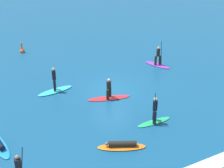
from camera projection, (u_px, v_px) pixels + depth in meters
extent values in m
plane|color=navy|center=(112.00, 90.00, 25.19)|extent=(120.00, 120.00, 0.00)
ellipsoid|color=purple|center=(157.00, 65.00, 29.37)|extent=(1.58, 2.57, 0.09)
cylinder|color=black|center=(156.00, 61.00, 29.11)|extent=(0.27, 0.27, 0.80)
cylinder|color=black|center=(160.00, 60.00, 29.23)|extent=(0.27, 0.27, 0.80)
cylinder|color=black|center=(158.00, 53.00, 28.85)|extent=(0.41, 0.41, 0.63)
sphere|color=tan|center=(159.00, 48.00, 28.65)|extent=(0.31, 0.31, 0.24)
cylinder|color=black|center=(161.00, 53.00, 28.95)|extent=(0.28, 0.14, 2.15)
cube|color=black|center=(161.00, 63.00, 29.41)|extent=(0.21, 0.13, 0.32)
ellipsoid|color=#23B266|center=(154.00, 122.00, 21.15)|extent=(2.43, 0.56, 0.07)
cylinder|color=black|center=(154.00, 114.00, 21.13)|extent=(0.22, 0.22, 0.87)
cylinder|color=black|center=(155.00, 118.00, 20.75)|extent=(0.22, 0.22, 0.87)
cylinder|color=black|center=(155.00, 105.00, 20.60)|extent=(0.29, 0.29, 0.65)
sphere|color=beige|center=(156.00, 99.00, 20.40)|extent=(0.23, 0.23, 0.23)
cylinder|color=black|center=(155.00, 109.00, 20.40)|extent=(0.04, 0.26, 2.15)
cube|color=black|center=(154.00, 123.00, 20.85)|extent=(0.06, 0.20, 0.32)
ellipsoid|color=#33C6CC|center=(55.00, 91.00, 24.95)|extent=(2.88, 1.15, 0.11)
cylinder|color=black|center=(55.00, 84.00, 24.85)|extent=(0.19, 0.19, 0.91)
cylinder|color=black|center=(55.00, 86.00, 24.59)|extent=(0.19, 0.19, 0.91)
cylinder|color=black|center=(54.00, 75.00, 24.36)|extent=(0.32, 0.32, 0.69)
sphere|color=tan|center=(53.00, 69.00, 24.16)|extent=(0.26, 0.26, 0.23)
ellipsoid|color=red|center=(109.00, 98.00, 23.97)|extent=(3.19, 1.51, 0.07)
cylinder|color=black|center=(110.00, 92.00, 23.97)|extent=(0.27, 0.27, 0.76)
cylinder|color=black|center=(108.00, 94.00, 23.59)|extent=(0.27, 0.27, 0.76)
cylinder|color=black|center=(109.00, 85.00, 23.49)|extent=(0.41, 0.41, 0.55)
sphere|color=beige|center=(109.00, 80.00, 23.32)|extent=(0.25, 0.25, 0.20)
cylinder|color=black|center=(18.00, 165.00, 15.61)|extent=(0.41, 0.41, 0.68)
sphere|color=#A37556|center=(17.00, 157.00, 15.41)|extent=(0.25, 0.25, 0.20)
cylinder|color=black|center=(22.00, 164.00, 15.98)|extent=(0.36, 0.16, 1.91)
ellipsoid|color=orange|center=(122.00, 147.00, 18.83)|extent=(2.81, 1.85, 0.10)
cylinder|color=black|center=(123.00, 144.00, 18.73)|extent=(1.58, 0.98, 0.33)
sphere|color=brown|center=(107.00, 144.00, 18.69)|extent=(0.27, 0.27, 0.20)
sphere|color=#E55119|center=(22.00, 51.00, 32.18)|extent=(0.46, 0.46, 0.46)
cylinder|color=#E55119|center=(22.00, 48.00, 32.01)|extent=(0.14, 0.14, 0.98)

